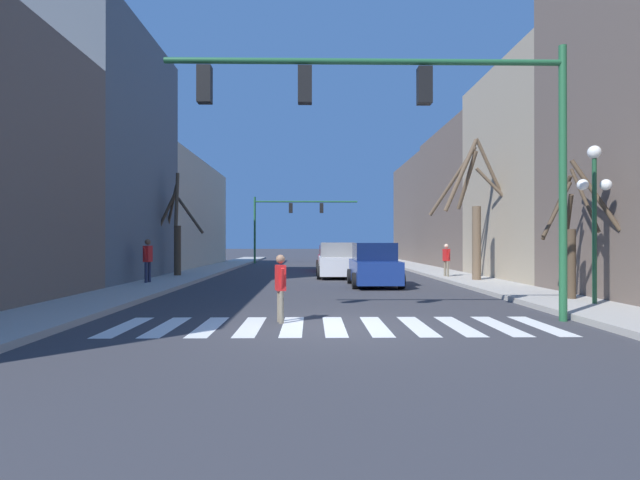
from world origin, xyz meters
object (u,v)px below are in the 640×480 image
(car_parked_left_far, at_px, (373,256))
(car_parked_right_mid, at_px, (337,261))
(street_tree_right_near, at_px, (177,231))
(car_at_intersection, at_px, (334,259))
(pedestrian_waiting_at_curb, at_px, (446,257))
(traffic_signal_far, at_px, (288,214))
(pedestrian_crossing_street, at_px, (148,257))
(street_tree_right_far, at_px, (573,233))
(street_tree_left_mid, at_px, (473,212))
(car_parked_right_far, at_px, (374,266))
(street_lamp_right_corner, at_px, (594,192))
(car_parked_right_near, at_px, (364,253))
(pedestrian_near_right_corner, at_px, (280,282))
(traffic_signal_near, at_px, (412,111))

(car_parked_left_far, xyz_separation_m, car_parked_right_mid, (-3.55, -13.50, 0.09))
(street_tree_right_near, bearing_deg, car_at_intersection, 38.60)
(pedestrian_waiting_at_curb, bearing_deg, car_parked_right_mid, 60.09)
(traffic_signal_far, relative_size, pedestrian_crossing_street, 4.92)
(street_tree_right_far, bearing_deg, street_tree_left_mid, 93.47)
(car_parked_right_mid, bearing_deg, street_tree_right_near, 93.45)
(car_parked_right_far, height_order, car_parked_left_far, car_parked_right_far)
(street_lamp_right_corner, relative_size, car_parked_right_near, 1.04)
(car_parked_right_mid, relative_size, street_tree_left_mid, 0.69)
(car_parked_right_near, xyz_separation_m, street_tree_right_near, (-11.68, -21.15, 1.58))
(street_lamp_right_corner, height_order, street_tree_left_mid, street_tree_left_mid)
(car_parked_left_far, distance_m, street_tree_left_mid, 17.26)
(car_parked_right_mid, xyz_separation_m, street_tree_left_mid, (5.96, -3.42, 2.34))
(pedestrian_crossing_street, height_order, street_tree_right_far, street_tree_right_far)
(street_tree_right_near, bearing_deg, pedestrian_waiting_at_curb, -4.04)
(car_at_intersection, relative_size, pedestrian_near_right_corner, 2.86)
(traffic_signal_near, height_order, street_tree_right_near, traffic_signal_near)
(traffic_signal_near, height_order, car_parked_right_near, traffic_signal_near)
(car_parked_right_far, xyz_separation_m, street_tree_right_far, (5.12, -5.98, 1.25))
(street_lamp_right_corner, distance_m, pedestrian_waiting_at_curb, 10.99)
(car_parked_right_mid, xyz_separation_m, pedestrian_near_right_corner, (-2.00, -14.29, 0.08))
(car_at_intersection, xyz_separation_m, street_tree_right_near, (-8.15, -6.51, 1.62))
(pedestrian_crossing_street, xyz_separation_m, pedestrian_near_right_corner, (6.07, -9.44, -0.30))
(pedestrian_crossing_street, bearing_deg, traffic_signal_near, 51.32)
(traffic_signal_near, relative_size, pedestrian_near_right_corner, 6.01)
(car_parked_left_far, distance_m, street_tree_right_near, 18.24)
(traffic_signal_near, relative_size, pedestrian_crossing_street, 5.15)
(traffic_signal_near, xyz_separation_m, pedestrian_waiting_at_curb, (4.26, 12.77, -3.74))
(pedestrian_crossing_street, height_order, street_tree_right_near, street_tree_right_near)
(pedestrian_waiting_at_curb, relative_size, street_tree_right_near, 0.31)
(street_lamp_right_corner, xyz_separation_m, street_tree_right_near, (-14.45, 11.67, -0.82))
(traffic_signal_near, xyz_separation_m, street_tree_left_mid, (4.94, 10.77, -1.66))
(car_parked_right_near, distance_m, street_tree_right_far, 31.82)
(car_at_intersection, bearing_deg, car_parked_left_far, -24.76)
(pedestrian_waiting_at_curb, bearing_deg, pedestrian_near_right_corner, 135.73)
(car_at_intersection, bearing_deg, pedestrian_waiting_at_curb, -145.22)
(car_at_intersection, xyz_separation_m, street_tree_left_mid, (5.85, -9.44, 2.41))
(pedestrian_crossing_street, bearing_deg, pedestrian_waiting_at_curb, 111.48)
(car_at_intersection, height_order, street_tree_right_near, street_tree_right_near)
(traffic_signal_near, height_order, car_parked_right_mid, traffic_signal_near)
(pedestrian_near_right_corner, relative_size, street_tree_right_far, 0.37)
(traffic_signal_far, distance_m, car_parked_right_far, 22.65)
(street_tree_right_near, distance_m, street_tree_right_far, 17.89)
(street_tree_right_far, relative_size, street_tree_left_mid, 0.66)
(car_parked_right_far, bearing_deg, car_parked_right_mid, 14.41)
(car_parked_right_near, bearing_deg, car_parked_left_far, 179.31)
(pedestrian_crossing_street, bearing_deg, car_at_intersection, 150.14)
(traffic_signal_far, relative_size, street_tree_right_near, 1.71)
(traffic_signal_near, relative_size, car_parked_right_far, 2.24)
(pedestrian_crossing_street, distance_m, street_tree_right_near, 4.52)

